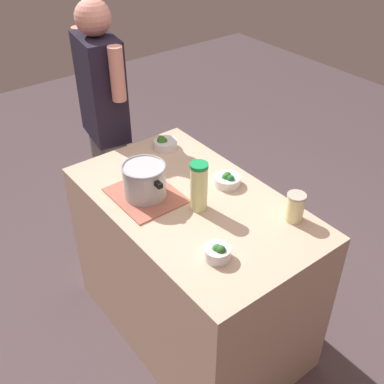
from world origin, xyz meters
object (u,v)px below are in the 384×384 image
(cooking_pot, at_px, (145,180))
(person_cook, at_px, (106,126))
(broccoli_bowl_center, at_px, (227,180))
(mason_jar, at_px, (295,207))
(broccoli_bowl_front, at_px, (218,252))
(broccoli_bowl_back, at_px, (165,143))
(lemonade_pitcher, at_px, (199,186))

(cooking_pot, relative_size, person_cook, 0.17)
(person_cook, bearing_deg, broccoli_bowl_center, -168.87)
(mason_jar, xyz_separation_m, person_cook, (1.32, 0.24, -0.06))
(broccoli_bowl_front, bearing_deg, cooking_pot, -0.25)
(broccoli_bowl_front, height_order, person_cook, person_cook)
(broccoli_bowl_center, xyz_separation_m, person_cook, (0.92, 0.18, -0.02))
(broccoli_bowl_back, bearing_deg, person_cook, 17.94)
(lemonade_pitcher, height_order, broccoli_bowl_front, lemonade_pitcher)
(lemonade_pitcher, bearing_deg, broccoli_bowl_front, 154.65)
(broccoli_bowl_back, xyz_separation_m, person_cook, (0.43, 0.14, -0.02))
(cooking_pot, relative_size, broccoli_bowl_center, 2.08)
(broccoli_bowl_front, distance_m, broccoli_bowl_back, 0.94)
(broccoli_bowl_front, xyz_separation_m, person_cook, (1.30, -0.20, -0.03))
(broccoli_bowl_center, bearing_deg, cooking_pot, 66.04)
(cooking_pot, height_order, broccoli_bowl_center, cooking_pot)
(mason_jar, relative_size, person_cook, 0.08)
(broccoli_bowl_front, xyz_separation_m, broccoli_bowl_back, (0.87, -0.34, -0.00))
(lemonade_pitcher, height_order, person_cook, person_cook)
(cooking_pot, height_order, lemonade_pitcher, lemonade_pitcher)
(cooking_pot, xyz_separation_m, broccoli_bowl_center, (-0.17, -0.38, -0.07))
(mason_jar, distance_m, person_cook, 1.34)
(mason_jar, bearing_deg, person_cook, 10.23)
(cooking_pot, xyz_separation_m, mason_jar, (-0.57, -0.44, -0.03))
(broccoli_bowl_center, bearing_deg, broccoli_bowl_front, 134.65)
(mason_jar, distance_m, broccoli_bowl_center, 0.40)
(cooking_pot, xyz_separation_m, lemonade_pitcher, (-0.23, -0.15, 0.03))
(broccoli_bowl_front, height_order, broccoli_bowl_center, broccoli_bowl_front)
(cooking_pot, xyz_separation_m, broccoli_bowl_front, (-0.55, 0.00, -0.06))
(broccoli_bowl_center, height_order, broccoli_bowl_back, broccoli_bowl_back)
(broccoli_bowl_front, height_order, broccoli_bowl_back, broccoli_bowl_back)
(lemonade_pitcher, bearing_deg, broccoli_bowl_back, -19.09)
(cooking_pot, distance_m, broccoli_bowl_front, 0.55)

